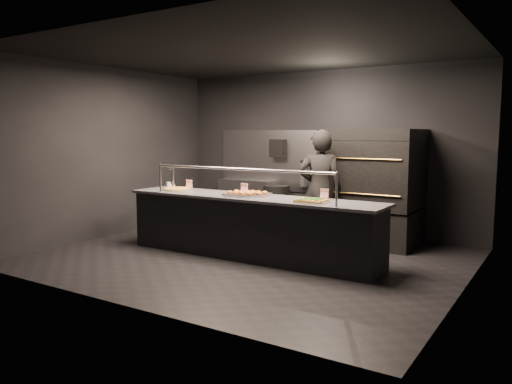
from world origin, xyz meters
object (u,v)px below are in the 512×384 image
(slider_tray_b, at_px, (253,194))
(trash_bin, at_px, (276,207))
(square_pizza, at_px, (311,201))
(fire_extinguisher, at_px, (303,174))
(beer_tap, at_px, (173,180))
(round_pizza, at_px, (177,189))
(prep_shelf, at_px, (247,201))
(pizza_oven, at_px, (372,186))
(towel_dispenser, at_px, (278,148))
(slider_tray_a, at_px, (243,194))
(worker, at_px, (320,190))
(service_counter, at_px, (250,226))

(slider_tray_b, distance_m, trash_bin, 2.21)
(slider_tray_b, height_order, square_pizza, slider_tray_b)
(fire_extinguisher, xyz_separation_m, beer_tap, (-1.33, -2.20, -0.00))
(square_pizza, bearing_deg, fire_extinguisher, 119.25)
(round_pizza, height_order, slider_tray_b, slider_tray_b)
(prep_shelf, bearing_deg, pizza_oven, -8.54)
(towel_dispenser, height_order, square_pizza, towel_dispenser)
(slider_tray_a, bearing_deg, worker, 55.11)
(pizza_oven, xyz_separation_m, fire_extinguisher, (-1.55, 0.50, 0.09))
(towel_dispenser, xyz_separation_m, slider_tray_a, (0.80, -2.44, -0.60))
(pizza_oven, relative_size, slider_tray_b, 3.54)
(pizza_oven, distance_m, slider_tray_b, 2.18)
(pizza_oven, height_order, slider_tray_b, pizza_oven)
(pizza_oven, relative_size, fire_extinguisher, 3.78)
(square_pizza, bearing_deg, slider_tray_b, 171.08)
(pizza_oven, xyz_separation_m, trash_bin, (-1.96, 0.18, -0.54))
(slider_tray_b, bearing_deg, worker, 55.77)
(pizza_oven, xyz_separation_m, prep_shelf, (-2.80, 0.42, -0.52))
(service_counter, distance_m, round_pizza, 1.52)
(beer_tap, distance_m, worker, 2.48)
(slider_tray_b, xyz_separation_m, square_pizza, (1.04, -0.16, -0.01))
(service_counter, height_order, towel_dispenser, towel_dispenser)
(slider_tray_b, bearing_deg, pizza_oven, 56.68)
(towel_dispenser, xyz_separation_m, trash_bin, (0.14, -0.31, -1.13))
(service_counter, relative_size, prep_shelf, 3.42)
(fire_extinguisher, xyz_separation_m, worker, (1.00, -1.37, -0.11))
(fire_extinguisher, bearing_deg, slider_tray_a, -84.17)
(towel_dispenser, distance_m, square_pizza, 3.21)
(service_counter, distance_m, pizza_oven, 2.30)
(trash_bin, bearing_deg, square_pizza, -50.33)
(beer_tap, bearing_deg, prep_shelf, 87.71)
(service_counter, xyz_separation_m, slider_tray_a, (-0.10, -0.05, 0.49))
(round_pizza, bearing_deg, square_pizza, -2.63)
(towel_dispenser, distance_m, round_pizza, 2.51)
(beer_tap, bearing_deg, slider_tray_a, -8.78)
(round_pizza, distance_m, square_pizza, 2.50)
(prep_shelf, xyz_separation_m, fire_extinguisher, (1.25, 0.08, 0.61))
(beer_tap, bearing_deg, slider_tray_b, -4.23)
(service_counter, distance_m, worker, 1.31)
(pizza_oven, bearing_deg, slider_tray_a, -123.76)
(fire_extinguisher, height_order, round_pizza, fire_extinguisher)
(round_pizza, bearing_deg, worker, 25.55)
(service_counter, height_order, fire_extinguisher, service_counter)
(worker, bearing_deg, prep_shelf, -52.04)
(towel_dispenser, bearing_deg, trash_bin, -64.98)
(pizza_oven, height_order, slider_tray_a, pizza_oven)
(trash_bin, distance_m, worker, 1.83)
(fire_extinguisher, distance_m, slider_tray_a, 2.46)
(slider_tray_a, relative_size, slider_tray_b, 1.10)
(service_counter, relative_size, square_pizza, 8.50)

